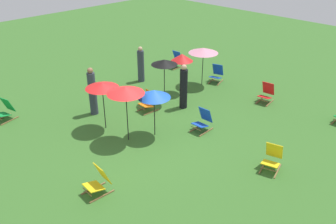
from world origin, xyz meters
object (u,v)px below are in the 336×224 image
at_px(umbrella_3, 154,94).
at_px(umbrella_1, 164,62).
at_px(deckchair_8, 272,158).
at_px(deckchair_3, 266,94).
at_px(deckchair_6, 176,60).
at_px(umbrella_0, 102,85).
at_px(person_2, 184,88).
at_px(umbrella_2, 126,90).
at_px(umbrella_5, 203,50).
at_px(person_1, 92,92).
at_px(deckchair_1, 149,102).
at_px(deckchair_5, 203,121).
at_px(deckchair_4, 5,110).
at_px(person_0, 141,65).
at_px(umbrella_4, 182,58).
at_px(deckchair_2, 217,74).
at_px(deckchair_0, 98,181).

bearing_deg(umbrella_3, umbrella_1, 127.56).
xyz_separation_m(deckchair_8, umbrella_3, (-3.86, -1.09, 1.18)).
relative_size(deckchair_3, deckchair_6, 1.00).
bearing_deg(umbrella_0, umbrella_3, 29.47).
bearing_deg(person_2, umbrella_2, 68.40).
xyz_separation_m(umbrella_5, person_1, (-1.13, -5.06, -0.72)).
distance_m(deckchair_6, umbrella_0, 6.83).
distance_m(deckchair_1, deckchair_5, 2.47).
bearing_deg(deckchair_4, person_2, 39.80).
xyz_separation_m(deckchair_8, person_0, (-7.81, 1.78, 0.41)).
height_order(deckchair_4, umbrella_0, umbrella_0).
relative_size(deckchair_1, deckchair_4, 0.98).
bearing_deg(deckchair_8, umbrella_4, 143.56).
relative_size(umbrella_4, person_0, 1.05).
bearing_deg(umbrella_4, umbrella_0, -87.73).
xyz_separation_m(deckchair_2, deckchair_3, (2.75, -0.27, 0.00)).
bearing_deg(umbrella_2, deckchair_8, 24.46).
relative_size(umbrella_1, person_0, 1.13).
bearing_deg(umbrella_0, person_1, 163.62).
distance_m(deckchair_4, person_1, 3.26).
xyz_separation_m(deckchair_1, deckchair_8, (5.35, -0.02, 0.00)).
relative_size(deckchair_1, umbrella_1, 0.45).
distance_m(umbrella_0, person_0, 4.53).
relative_size(deckchair_3, deckchair_8, 0.97).
xyz_separation_m(umbrella_4, umbrella_5, (0.10, 1.26, 0.04)).
height_order(deckchair_2, person_1, person_1).
distance_m(deckchair_6, umbrella_3, 6.81).
height_order(umbrella_5, person_0, umbrella_5).
relative_size(deckchair_4, umbrella_4, 0.49).
height_order(umbrella_1, umbrella_3, umbrella_1).
xyz_separation_m(deckchair_4, person_1, (1.94, 2.57, 0.52)).
relative_size(deckchair_5, umbrella_0, 0.47).
xyz_separation_m(deckchair_0, deckchair_3, (0.23, 8.10, 0.00)).
bearing_deg(deckchair_4, umbrella_0, 21.89).
xyz_separation_m(person_0, person_1, (1.16, -3.42, 0.12)).
height_order(deckchair_0, deckchair_1, same).
xyz_separation_m(deckchair_1, umbrella_5, (-0.16, 3.40, 1.24)).
bearing_deg(deckchair_4, umbrella_5, 54.66).
relative_size(deckchair_0, deckchair_2, 0.96).
height_order(deckchair_5, person_0, person_0).
bearing_deg(deckchair_6, person_2, -44.88).
relative_size(deckchair_8, umbrella_4, 0.50).
xyz_separation_m(deckchair_8, person_2, (-4.58, 1.15, 0.48)).
relative_size(person_0, person_2, 0.92).
distance_m(deckchair_3, umbrella_2, 6.25).
distance_m(deckchair_4, deckchair_6, 8.47).
height_order(deckchair_0, umbrella_4, umbrella_4).
bearing_deg(deckchair_2, umbrella_5, -125.70).
height_order(umbrella_2, umbrella_4, umbrella_2).
bearing_deg(deckchair_0, person_1, 150.65).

